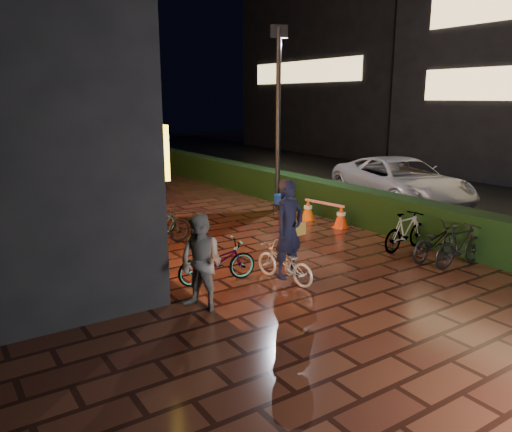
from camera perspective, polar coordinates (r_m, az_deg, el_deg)
ground at (r=10.28m, az=9.67°, el=-6.56°), size 80.00×80.00×0.00m
asphalt_road at (r=20.06m, az=18.71°, el=2.73°), size 11.00×60.00×0.01m
hedge at (r=18.25m, az=0.06°, el=4.03°), size 0.70×20.00×1.00m
bystander_person at (r=8.31m, az=-6.28°, el=-5.33°), size 0.91×0.99×1.64m
van at (r=17.09m, az=16.17°, el=3.79°), size 3.94×6.02×1.54m
far_buildings at (r=29.28m, az=22.68°, el=18.32°), size 9.08×31.00×14.00m
lamp_post_hedge at (r=15.43m, az=2.54°, el=11.80°), size 0.52×0.26×5.54m
lamp_post_sf at (r=16.87m, az=-21.33°, el=10.69°), size 0.51×0.16×5.34m
cyclist at (r=9.51m, az=3.54°, el=-3.32°), size 0.78×1.47×2.01m
traffic_barrier at (r=14.12m, az=7.78°, el=0.35°), size 0.61×1.56×0.63m
cart_assembly at (r=14.72m, az=3.07°, el=1.77°), size 0.55×0.56×1.00m
parked_bikes_storefront at (r=11.98m, az=-10.69°, el=-1.57°), size 1.70×5.11×0.91m
parked_bikes_hedge at (r=11.63m, az=19.56°, el=-2.53°), size 1.62×1.91×0.91m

